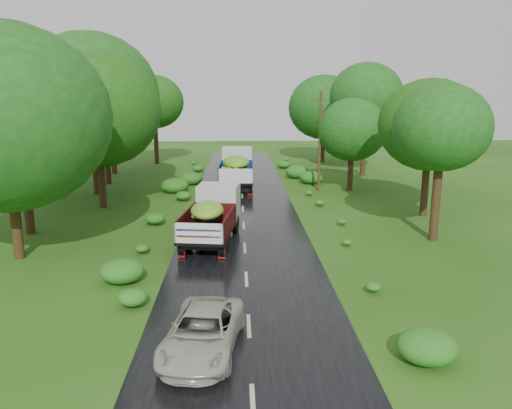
{
  "coord_description": "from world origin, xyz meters",
  "views": [
    {
      "loc": [
        -0.31,
        -14.43,
        7.21
      ],
      "look_at": [
        0.6,
        9.79,
        1.7
      ],
      "focal_mm": 35.0,
      "sensor_mm": 36.0,
      "label": 1
    }
  ],
  "objects_px": {
    "car": "(203,332)",
    "utility_pole": "(320,141)",
    "truck_near": "(212,213)",
    "truck_far": "(237,167)"
  },
  "relations": [
    {
      "from": "truck_far",
      "to": "car",
      "type": "height_order",
      "value": "truck_far"
    },
    {
      "from": "car",
      "to": "utility_pole",
      "type": "relative_size",
      "value": 0.58
    },
    {
      "from": "truck_near",
      "to": "truck_far",
      "type": "distance_m",
      "value": 14.03
    },
    {
      "from": "truck_far",
      "to": "car",
      "type": "relative_size",
      "value": 1.63
    },
    {
      "from": "truck_far",
      "to": "utility_pole",
      "type": "xyz_separation_m",
      "value": [
        6.06,
        -1.53,
        2.09
      ]
    },
    {
      "from": "truck_far",
      "to": "truck_near",
      "type": "bearing_deg",
      "value": -93.41
    },
    {
      "from": "utility_pole",
      "to": "car",
      "type": "bearing_deg",
      "value": -103.39
    },
    {
      "from": "truck_near",
      "to": "truck_far",
      "type": "relative_size",
      "value": 0.9
    },
    {
      "from": "car",
      "to": "utility_pole",
      "type": "height_order",
      "value": "utility_pole"
    },
    {
      "from": "truck_near",
      "to": "truck_far",
      "type": "xyz_separation_m",
      "value": [
        1.17,
        13.97,
        0.2
      ]
    }
  ]
}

